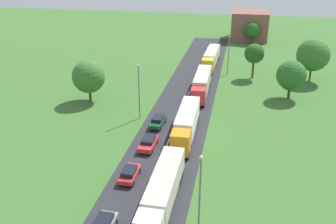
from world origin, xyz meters
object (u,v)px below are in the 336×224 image
Objects in this scene: truck_third at (202,83)px; tree_pine at (89,77)px; truck_lead at (163,190)px; truck_fourth at (211,57)px; lamppost_second at (139,89)px; car_third at (148,143)px; tree_birch at (254,54)px; lamppost_lead at (200,193)px; distant_building at (250,25)px; tree_maple at (291,75)px; truck_second at (186,123)px; tree_oak at (252,30)px; car_second at (130,173)px; tree_elm at (313,55)px; lamppost_third at (229,53)px; car_fourth at (158,121)px.

tree_pine reaches higher than truck_third.
truck_lead is 0.94× the size of truck_fourth.
truck_lead is 1.58× the size of lamppost_second.
car_third is 10.97m from lamppost_second.
tree_birch is (9.31, -6.98, 3.10)m from truck_fourth.
truck_lead is 1.61× the size of lamppost_lead.
tree_pine is 0.67× the size of distant_building.
tree_maple reaches higher than truck_lead.
tree_pine is (-19.05, -25.88, 2.47)m from truck_fourth.
car_third is at bearing -46.32° from tree_pine.
truck_lead is at bearing -114.24° from tree_maple.
lamppost_lead is at bearing -83.92° from truck_third.
tree_birch is 12.53m from tree_maple.
car_third is 0.51× the size of lamppost_lead.
truck_lead is at bearing -89.93° from truck_second.
tree_pine is at bearing -119.51° from tree_oak.
tree_oak is at bearing 60.49° from tree_pine.
distant_building reaches higher than tree_oak.
truck_third is 43.54m from tree_oak.
distant_building is (4.39, 87.07, -0.84)m from lamppost_lead.
truck_second is 21.70m from tree_pine.
tree_elm reaches higher than car_second.
truck_second is 1.63× the size of lamppost_third.
tree_pine is (-28.36, -18.90, -0.63)m from tree_birch.
truck_lead is 47.47m from lamppost_third.
distant_building reaches higher than car_fourth.
tree_elm is at bearing 58.21° from car_second.
tree_birch is at bearing 50.88° from truck_third.
truck_fourth is at bearing 89.76° from truck_lead.
tree_oak is 0.55× the size of distant_building.
car_second is 18.08m from lamppost_second.
lamppost_second is (-8.50, -31.41, 2.88)m from truck_fourth.
lamppost_second is at bearing -126.09° from tree_birch.
car_third is 0.99× the size of car_fourth.
truck_fourth is (0.22, 53.04, 0.01)m from truck_lead.
tree_oak is (14.22, 57.68, 3.02)m from car_fourth.
tree_oak is 42.26m from tree_maple.
car_second is at bearing -102.09° from lamppost_third.
lamppost_second reaches higher than tree_pine.
truck_third is 1.60× the size of lamppost_lead.
truck_fourth is at bearing 53.64° from tree_pine.
car_second is at bearing 138.60° from lamppost_lead.
truck_lead reaches higher than car_third.
car_third is 66.41m from tree_oak.
tree_birch is (0.12, -31.00, 1.35)m from tree_oak.
truck_second is 6.46m from car_third.
truck_second reaches higher than truck_lead.
tree_oak is (17.69, 55.42, -1.13)m from lamppost_second.
car_third is 0.41× the size of distant_building.
tree_elm reaches higher than tree_maple.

